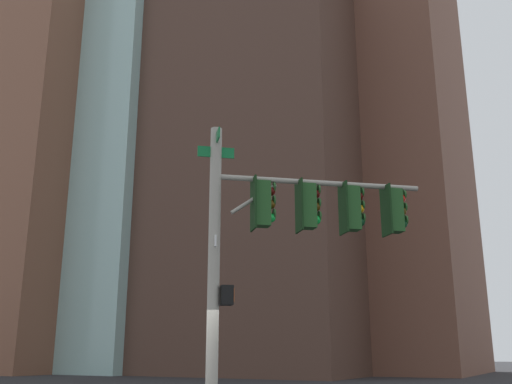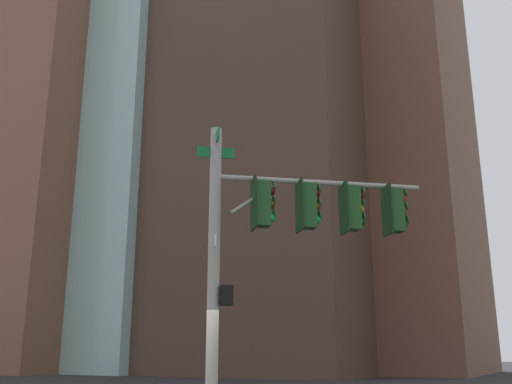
# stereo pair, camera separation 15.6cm
# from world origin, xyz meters

# --- Properties ---
(signal_pole_assembly) EXTENTS (3.93, 3.54, 6.46)m
(signal_pole_assembly) POSITION_xyz_m (-1.59, -1.37, 4.26)
(signal_pole_assembly) COLOR #9E998C
(signal_pole_assembly) RESTS_ON ground_plane
(building_brick_nearside) EXTENTS (21.93, 15.00, 59.57)m
(building_brick_nearside) POSITION_xyz_m (11.58, -38.40, 29.79)
(building_brick_nearside) COLOR brown
(building_brick_nearside) RESTS_ON ground_plane
(building_brick_midblock) EXTENTS (21.14, 17.21, 31.46)m
(building_brick_midblock) POSITION_xyz_m (17.12, -32.05, 15.73)
(building_brick_midblock) COLOR #4C3328
(building_brick_midblock) RESTS_ON ground_plane
(building_glass_tower) EXTENTS (23.73, 28.35, 63.51)m
(building_glass_tower) POSITION_xyz_m (34.46, -36.62, 31.75)
(building_glass_tower) COLOR #9EC6C1
(building_glass_tower) RESTS_ON ground_plane
(building_brick_farside) EXTENTS (21.75, 18.46, 44.90)m
(building_brick_farside) POSITION_xyz_m (39.46, -28.14, 22.45)
(building_brick_farside) COLOR brown
(building_brick_farside) RESTS_ON ground_plane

